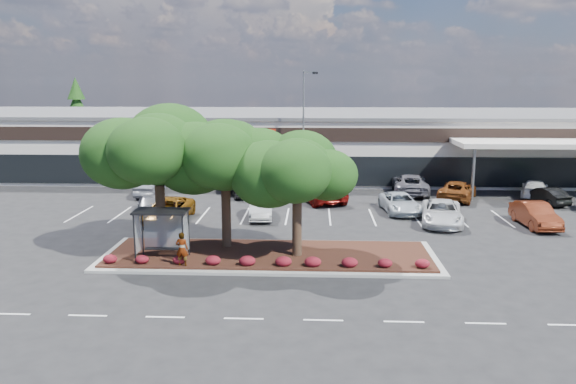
{
  "coord_description": "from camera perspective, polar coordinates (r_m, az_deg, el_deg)",
  "views": [
    {
      "loc": [
        0.38,
        -25.03,
        9.39
      ],
      "look_at": [
        -1.24,
        9.21,
        2.6
      ],
      "focal_mm": 35.0,
      "sensor_mm": 36.0,
      "label": 1
    }
  ],
  "objects": [
    {
      "name": "car_13",
      "position": [
        48.05,
        3.15,
        0.93
      ],
      "size": [
        3.06,
        5.23,
        1.67
      ],
      "primitive_type": "imported",
      "rotation": [
        0.0,
        0.0,
        3.38
      ],
      "color": "navy",
      "rests_on": "ground"
    },
    {
      "name": "car_6",
      "position": [
        38.79,
        15.35,
        -2.03
      ],
      "size": [
        3.52,
        5.96,
        1.55
      ],
      "primitive_type": "imported",
      "rotation": [
        0.0,
        0.0,
        -0.18
      ],
      "color": "white",
      "rests_on": "ground"
    },
    {
      "name": "car_2",
      "position": [
        39.12,
        -2.78,
        -1.6
      ],
      "size": [
        1.91,
        4.55,
        1.46
      ],
      "primitive_type": "imported",
      "rotation": [
        0.0,
        0.0,
        0.08
      ],
      "color": "silver",
      "rests_on": "ground"
    },
    {
      "name": "person_waiting",
      "position": [
        28.75,
        -10.72,
        -5.7
      ],
      "size": [
        0.66,
        0.46,
        1.73
      ],
      "primitive_type": "imported",
      "rotation": [
        0.0,
        0.0,
        3.07
      ],
      "color": "#594C47",
      "rests_on": "landscape_island"
    },
    {
      "name": "car_7",
      "position": [
        40.15,
        23.81,
        -2.13
      ],
      "size": [
        1.95,
        4.91,
        1.59
      ],
      "primitive_type": "imported",
      "rotation": [
        0.0,
        0.0,
        0.06
      ],
      "color": "#622411",
      "rests_on": "ground"
    },
    {
      "name": "car_10",
      "position": [
        48.68,
        -5.77,
        0.89
      ],
      "size": [
        2.28,
        4.42,
        1.44
      ],
      "primitive_type": "imported",
      "rotation": [
        0.0,
        0.0,
        3.28
      ],
      "color": "black",
      "rests_on": "ground"
    },
    {
      "name": "car_15",
      "position": [
        47.17,
        16.82,
        0.17
      ],
      "size": [
        4.33,
        5.96,
        1.51
      ],
      "primitive_type": "imported",
      "rotation": [
        0.0,
        0.0,
        2.76
      ],
      "color": "brown",
      "rests_on": "ground"
    },
    {
      "name": "car_16",
      "position": [
        47.86,
        24.7,
        -0.33
      ],
      "size": [
        2.64,
        4.32,
        1.34
      ],
      "primitive_type": "imported",
      "rotation": [
        0.0,
        0.0,
        3.46
      ],
      "color": "black",
      "rests_on": "ground"
    },
    {
      "name": "car_9",
      "position": [
        48.04,
        -13.82,
        0.55
      ],
      "size": [
        1.81,
        4.78,
        1.56
      ],
      "primitive_type": "imported",
      "rotation": [
        0.0,
        0.0,
        3.18
      ],
      "color": "#5B5C63",
      "rests_on": "ground"
    },
    {
      "name": "lane_markings",
      "position": [
        36.68,
        1.8,
        -3.62
      ],
      "size": [
        33.12,
        20.06,
        0.01
      ],
      "color": "silver",
      "rests_on": "ground"
    },
    {
      "name": "car_0",
      "position": [
        41.19,
        -13.77,
        -1.35
      ],
      "size": [
        3.16,
        4.95,
        1.34
      ],
      "primitive_type": "imported",
      "rotation": [
        0.0,
        0.0,
        0.3
      ],
      "color": "slate",
      "rests_on": "ground"
    },
    {
      "name": "car_12",
      "position": [
        44.58,
        3.18,
        0.13
      ],
      "size": [
        4.77,
        6.63,
        1.68
      ],
      "primitive_type": "imported",
      "rotation": [
        0.0,
        0.0,
        3.51
      ],
      "color": "maroon",
      "rests_on": "ground"
    },
    {
      "name": "shrub_row",
      "position": [
        28.46,
        -2.25,
        -6.99
      ],
      "size": [
        17.0,
        0.8,
        0.5
      ],
      "primitive_type": null,
      "color": "maroon",
      "rests_on": "landscape_island"
    },
    {
      "name": "car_5",
      "position": [
        41.52,
        11.29,
        -1.1
      ],
      "size": [
        2.81,
        5.23,
        1.4
      ],
      "primitive_type": "imported",
      "rotation": [
        0.0,
        0.0,
        0.1
      ],
      "color": "silver",
      "rests_on": "ground"
    },
    {
      "name": "light_pole",
      "position": [
        47.65,
        1.7,
        5.39
      ],
      "size": [
        1.43,
        0.5,
        10.27
      ],
      "rotation": [
        0.0,
        0.0,
        -0.06
      ],
      "color": "#9E9E99",
      "rests_on": "ground"
    },
    {
      "name": "car_11",
      "position": [
        46.42,
        -4.9,
        0.33
      ],
      "size": [
        2.57,
        4.28,
        1.33
      ],
      "primitive_type": "imported",
      "rotation": [
        0.0,
        0.0,
        3.45
      ],
      "color": "black",
      "rests_on": "ground"
    },
    {
      "name": "island_tree_mid",
      "position": [
        31.11,
        -6.37,
        1.01
      ],
      "size": [
        6.6,
        6.6,
        7.32
      ],
      "primitive_type": null,
      "color": "#15340D",
      "rests_on": "landscape_island"
    },
    {
      "name": "bus_shelter",
      "position": [
        29.92,
        -12.66,
        -2.77
      ],
      "size": [
        2.75,
        1.55,
        2.59
      ],
      "color": "black",
      "rests_on": "landscape_island"
    },
    {
      "name": "landscape_island",
      "position": [
        30.57,
        -1.9,
        -6.45
      ],
      "size": [
        18.0,
        6.0,
        0.26
      ],
      "color": "#9E9E99",
      "rests_on": "ground"
    },
    {
      "name": "retail_store",
      "position": [
        59.27,
        2.39,
        5.16
      ],
      "size": [
        80.4,
        25.2,
        6.25
      ],
      "color": "silver",
      "rests_on": "ground"
    },
    {
      "name": "ground",
      "position": [
        26.74,
        1.74,
        -9.36
      ],
      "size": [
        160.0,
        160.0,
        0.0
      ],
      "primitive_type": "plane",
      "color": "black",
      "rests_on": "ground"
    },
    {
      "name": "car_1",
      "position": [
        39.17,
        -12.1,
        -1.77
      ],
      "size": [
        2.96,
        5.67,
        1.53
      ],
      "primitive_type": "imported",
      "rotation": [
        0.0,
        0.0,
        -0.08
      ],
      "color": "brown",
      "rests_on": "ground"
    },
    {
      "name": "car_14",
      "position": [
        48.4,
        12.3,
        0.79
      ],
      "size": [
        3.37,
        6.37,
        1.71
      ],
      "primitive_type": "imported",
      "rotation": [
        0.0,
        0.0,
        3.05
      ],
      "color": "#5B5A61",
      "rests_on": "ground"
    },
    {
      "name": "conifer_north_west",
      "position": [
        77.38,
        -20.59,
        7.25
      ],
      "size": [
        4.4,
        4.4,
        10.0
      ],
      "primitive_type": "cone",
      "color": "#15340D",
      "rests_on": "ground"
    },
    {
      "name": "car_17",
      "position": [
        50.39,
        23.75,
        0.32
      ],
      "size": [
        3.65,
        5.22,
        1.4
      ],
      "primitive_type": "imported",
      "rotation": [
        0.0,
        0.0,
        2.75
      ],
      "color": "white",
      "rests_on": "ground"
    },
    {
      "name": "island_tree_east",
      "position": [
        29.34,
        0.93,
        -0.35
      ],
      "size": [
        5.8,
        5.8,
        6.5
      ],
      "primitive_type": null,
      "color": "#15340D",
      "rests_on": "landscape_island"
    },
    {
      "name": "island_tree_west",
      "position": [
        31.13,
        -12.96,
        1.33
      ],
      "size": [
        7.2,
        7.2,
        7.89
      ],
      "primitive_type": null,
      "color": "#15340D",
      "rests_on": "landscape_island"
    }
  ]
}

